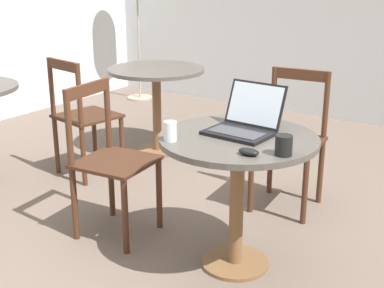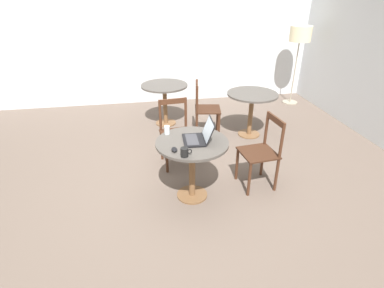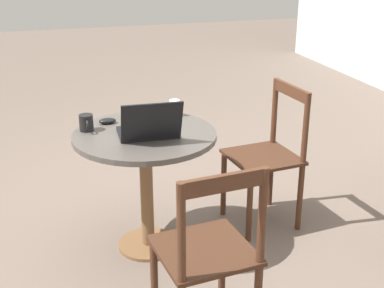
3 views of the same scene
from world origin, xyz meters
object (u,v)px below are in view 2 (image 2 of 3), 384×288
(chair_near_right, at_px, (261,153))
(mouse, at_px, (174,149))
(cafe_table_mid, at_px, (252,101))
(cafe_table_far, at_px, (165,92))
(chair_mid_left, at_px, (205,109))
(drinking_glass, at_px, (167,130))
(cafe_table_near, at_px, (192,153))
(chair_near_back, at_px, (176,133))
(laptop, at_px, (198,137))
(floor_lamp, at_px, (300,37))
(mug, at_px, (185,152))

(chair_near_right, relative_size, mouse, 8.96)
(cafe_table_mid, relative_size, chair_near_right, 0.89)
(cafe_table_far, height_order, mouse, mouse)
(chair_mid_left, xyz_separation_m, drinking_glass, (-0.75, -1.37, 0.32))
(cafe_table_near, relative_size, chair_mid_left, 0.89)
(cafe_table_mid, bearing_deg, chair_mid_left, 170.05)
(cafe_table_mid, bearing_deg, drinking_glass, -140.08)
(chair_near_back, height_order, laptop, laptop)
(cafe_table_far, xyz_separation_m, drinking_glass, (-0.15, -1.95, 0.19))
(floor_lamp, distance_m, mouse, 4.19)
(cafe_table_mid, relative_size, chair_near_back, 0.89)
(mug, bearing_deg, laptop, 57.55)
(chair_mid_left, bearing_deg, cafe_table_mid, -9.95)
(chair_near_back, bearing_deg, mouse, -97.74)
(cafe_table_far, bearing_deg, chair_mid_left, -44.23)
(chair_near_back, distance_m, mouse, 1.02)
(cafe_table_near, xyz_separation_m, drinking_glass, (-0.25, 0.24, 0.19))
(floor_lamp, xyz_separation_m, mouse, (-2.86, -3.00, -0.61))
(floor_lamp, xyz_separation_m, mug, (-2.77, -3.13, -0.57))
(cafe_table_far, relative_size, chair_near_right, 0.89)
(cafe_table_near, xyz_separation_m, chair_near_right, (0.86, 0.09, -0.13))
(chair_near_back, bearing_deg, cafe_table_mid, 27.25)
(cafe_table_mid, distance_m, floor_lamp, 2.10)
(chair_near_back, relative_size, mouse, 8.96)
(cafe_table_mid, relative_size, drinking_glass, 8.26)
(laptop, bearing_deg, chair_near_back, 101.11)
(chair_mid_left, bearing_deg, chair_near_right, -76.62)
(cafe_table_near, distance_m, chair_mid_left, 1.69)
(cafe_table_near, relative_size, mouse, 7.99)
(chair_near_right, bearing_deg, mug, -158.30)
(floor_lamp, bearing_deg, mug, -131.47)
(chair_near_back, height_order, drinking_glass, chair_near_back)
(cafe_table_near, height_order, floor_lamp, floor_lamp)
(chair_near_back, relative_size, mug, 7.68)
(chair_near_right, bearing_deg, drinking_glass, 172.38)
(cafe_table_mid, height_order, cafe_table_far, same)
(floor_lamp, distance_m, drinking_glass, 3.92)
(chair_near_back, relative_size, drinking_glass, 9.26)
(chair_near_right, bearing_deg, cafe_table_far, 114.55)
(chair_mid_left, xyz_separation_m, floor_lamp, (2.14, 1.23, 0.89))
(chair_near_right, xyz_separation_m, chair_mid_left, (-0.36, 1.51, 0.00))
(chair_near_back, height_order, mouse, chair_near_back)
(chair_near_back, height_order, mug, chair_near_back)
(chair_near_back, bearing_deg, mug, -92.27)
(chair_near_right, xyz_separation_m, floor_lamp, (1.78, 2.74, 0.89))
(laptop, xyz_separation_m, drinking_glass, (-0.32, 0.23, -0.00))
(cafe_table_near, distance_m, chair_near_right, 0.87)
(cafe_table_near, xyz_separation_m, mouse, (-0.22, -0.17, 0.15))
(floor_lamp, bearing_deg, drinking_glass, -138.09)
(cafe_table_mid, relative_size, cafe_table_far, 1.00)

